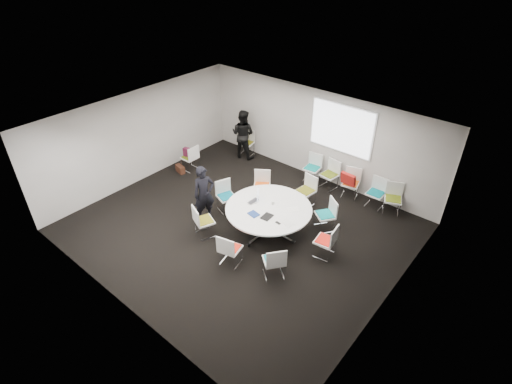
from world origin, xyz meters
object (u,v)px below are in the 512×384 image
Objects in this scene: chair_back_b at (329,180)px; chair_spare_left at (191,162)px; chair_ring_e at (227,202)px; chair_ring_h at (274,266)px; maroon_bag at (189,153)px; chair_ring_c at (306,196)px; person_back at (243,134)px; chair_back_c at (350,188)px; chair_ring_d at (262,191)px; person_main at (204,194)px; chair_back_e at (392,204)px; chair_back_d at (375,198)px; cup at (273,203)px; chair_person_back at (246,147)px; laptop at (254,202)px; chair_ring_f at (204,226)px; chair_ring_b at (325,220)px; conference_table at (269,214)px; brown_bag at (180,169)px; chair_back_a at (312,173)px; chair_ring_a at (325,246)px.

chair_back_b is 4.45m from chair_spare_left.
chair_ring_e is 1.00× the size of chair_ring_h.
chair_spare_left is at bearing 0.41° from maroon_bag.
person_back reaches higher than chair_ring_c.
chair_ring_d is at bearing 28.69° from chair_back_c.
chair_back_e is at bearing -25.54° from person_main.
chair_back_d is 0.49m from chair_back_e.
chair_ring_c is 1.39m from chair_back_c.
chair_ring_h and chair_back_e have the same top height.
person_main is (-0.16, -0.66, 0.52)m from chair_ring_e.
chair_ring_h is 5.77m from person_back.
chair_back_d is 9.78× the size of cup.
chair_ring_c is 1.00× the size of chair_person_back.
chair_ring_e is at bearing 68.88° from chair_back_b.
chair_ring_h is 1.97m from laptop.
chair_ring_f is (-0.10, -2.20, 0.00)m from chair_ring_d.
chair_ring_e is 1.21m from chair_ring_f.
chair_ring_b is 1.00× the size of chair_back_b.
cup is at bearing 96.43° from conference_table.
chair_person_back is (-2.04, 3.98, 0.00)m from chair_ring_f.
brown_bag is (-0.12, -0.34, -0.50)m from maroon_bag.
laptop is (0.61, -1.06, 0.47)m from chair_ring_d.
laptop is at bearing 108.83° from chair_ring_e.
chair_ring_c and chair_ring_f have the same top height.
chair_ring_f and chair_back_b have the same top height.
chair_back_a and chair_back_c have the same top height.
chair_ring_e is at bearing 8.02° from person_main.
person_main reaches higher than laptop.
laptop is (-1.27, -2.82, 0.47)m from chair_back_c.
chair_ring_h is 1.00× the size of chair_back_c.
chair_ring_d is 2.85m from chair_spare_left.
chair_ring_a and chair_back_b have the same top height.
person_back reaches higher than chair_back_d.
person_back reaches higher than person_main.
chair_back_a is 3.94m from maroon_bag.
chair_ring_c is 2.89m from person_main.
chair_ring_d is 2.58m from chair_back_c.
chair_back_e is 0.52× the size of person_back.
chair_ring_c is 3.45m from person_back.
conference_table is at bearing -102.83° from chair_spare_left.
chair_person_back is (-1.72, 2.82, 0.00)m from chair_ring_e.
person_back is at bearing 0.83° from chair_back_d.
chair_ring_d is 2.88m from maroon_bag.
chair_back_d is 4.75m from person_main.
chair_ring_f is at bearing -36.45° from maroon_bag.
person_back is (-2.68, -0.17, 0.57)m from chair_back_a.
chair_person_back is 4.13m from cup.
cup is (3.87, -0.66, 0.50)m from chair_spare_left.
person_main reaches higher than chair_back_c.
conference_table is at bearing 95.83° from chair_back_b.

